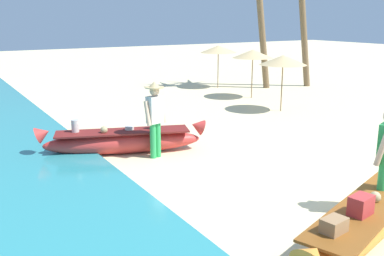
% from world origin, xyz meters
% --- Properties ---
extents(ground_plane, '(80.00, 80.00, 0.00)m').
position_xyz_m(ground_plane, '(0.00, 0.00, 0.00)').
color(ground_plane, beige).
extents(boat_orange_foreground, '(4.27, 2.04, 0.72)m').
position_xyz_m(boat_orange_foreground, '(-1.16, -1.26, 0.25)').
color(boat_orange_foreground, orange).
rests_on(boat_orange_foreground, ground).
extents(boat_red_midground, '(3.90, 1.84, 0.84)m').
position_xyz_m(boat_red_midground, '(-2.81, 4.36, 0.30)').
color(boat_red_midground, red).
rests_on(boat_red_midground, ground).
extents(person_vendor_hatted, '(0.58, 0.44, 1.77)m').
position_xyz_m(person_vendor_hatted, '(-2.29, 3.66, 1.02)').
color(person_vendor_hatted, green).
rests_on(person_vendor_hatted, ground).
extents(parasol_row_0, '(1.60, 1.60, 1.91)m').
position_xyz_m(parasol_row_0, '(3.71, 6.10, 1.75)').
color(parasol_row_0, '#8E6B47').
rests_on(parasol_row_0, ground).
extents(parasol_row_1, '(1.60, 1.60, 1.91)m').
position_xyz_m(parasol_row_1, '(4.43, 8.64, 1.75)').
color(parasol_row_1, '#8E6B47').
rests_on(parasol_row_1, ground).
extents(parasol_row_2, '(1.60, 1.60, 1.91)m').
position_xyz_m(parasol_row_2, '(4.73, 11.50, 1.75)').
color(parasol_row_2, '#8E6B47').
rests_on(parasol_row_2, ground).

